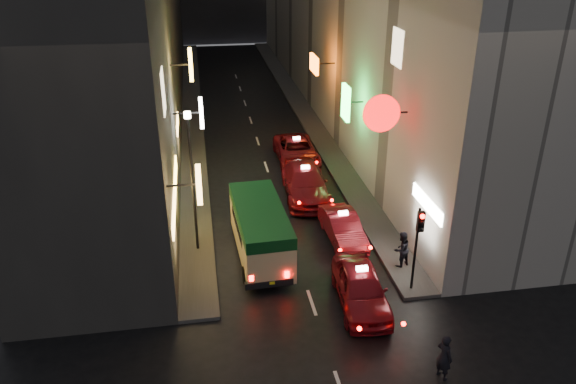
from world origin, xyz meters
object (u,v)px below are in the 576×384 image
minibus (260,227)px  taxi_near (361,285)px  pedestrian_crossing (445,354)px  lamp_post (192,174)px  traffic_light (419,233)px

minibus → taxi_near: bearing=-49.7°
pedestrian_crossing → lamp_post: (-7.50, 8.98, 2.81)m
pedestrian_crossing → traffic_light: traffic_light is taller
pedestrian_crossing → traffic_light: bearing=-32.8°
minibus → lamp_post: bearing=160.3°
pedestrian_crossing → lamp_post: size_ratio=0.29×
minibus → taxi_near: minibus is taller
pedestrian_crossing → lamp_post: 12.03m
minibus → pedestrian_crossing: bearing=-59.0°
traffic_light → lamp_post: 9.42m
pedestrian_crossing → traffic_light: 4.84m
traffic_light → pedestrian_crossing: bearing=-98.9°
taxi_near → traffic_light: bearing=8.7°
pedestrian_crossing → traffic_light: (0.70, 4.45, 1.77)m
taxi_near → lamp_post: (-5.99, 4.86, 2.86)m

